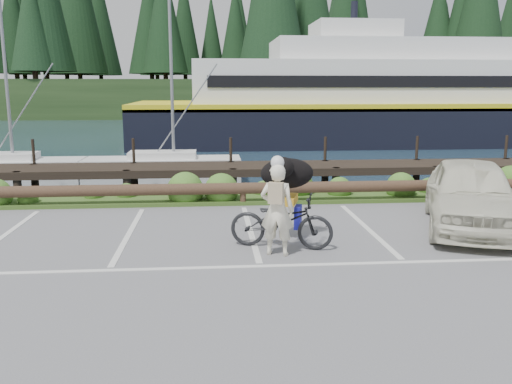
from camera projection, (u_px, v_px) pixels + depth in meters
ground at (258, 259)px, 9.86m from camera, size 72.00×72.00×0.00m
harbor_backdrop at (218, 106)px, 86.67m from camera, size 170.00×160.00×30.00m
vegetation_strip at (242, 198)px, 15.03m from camera, size 34.00×1.60×0.10m
log_rail at (243, 205)px, 14.36m from camera, size 32.00×0.30×0.60m
bicycle at (281, 221)px, 10.48m from camera, size 2.13×1.26×1.06m
cyclist at (277, 210)px, 9.96m from camera, size 0.72×0.58×1.72m
dog at (287, 173)px, 10.93m from camera, size 0.82×1.18×0.62m
parked_car at (471, 194)px, 11.90m from camera, size 3.29×4.88×1.54m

